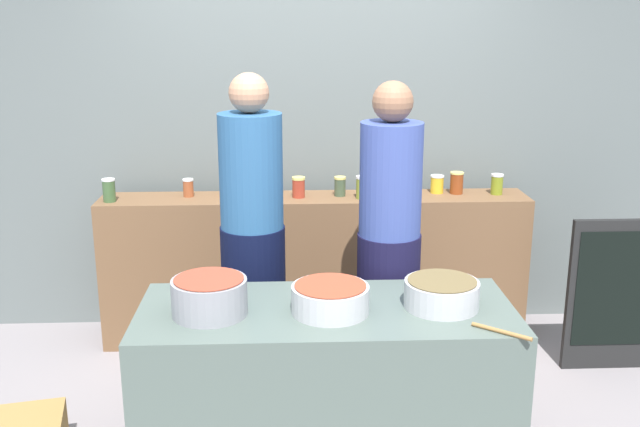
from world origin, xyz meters
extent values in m
plane|color=gray|center=(0.00, 0.00, 0.00)|extent=(12.00, 12.00, 0.00)
cube|color=slate|center=(0.00, 1.45, 1.50)|extent=(4.80, 0.12, 3.00)
cube|color=brown|center=(0.00, 1.10, 0.48)|extent=(2.70, 0.36, 0.95)
cube|color=#515F58|center=(0.00, -0.30, 0.39)|extent=(1.70, 0.70, 0.79)
cylinder|color=#3B5832|center=(-1.26, 1.03, 1.02)|extent=(0.08, 0.08, 0.13)
cylinder|color=silver|center=(-1.26, 1.03, 1.09)|extent=(0.08, 0.08, 0.01)
cylinder|color=brown|center=(-0.80, 1.14, 1.00)|extent=(0.07, 0.07, 0.10)
cylinder|color=silver|center=(-0.80, 1.14, 1.06)|extent=(0.07, 0.07, 0.01)
cylinder|color=orange|center=(-0.55, 1.17, 1.01)|extent=(0.07, 0.07, 0.12)
cylinder|color=silver|center=(-0.55, 1.17, 1.08)|extent=(0.07, 0.07, 0.01)
cylinder|color=gold|center=(-0.30, 1.08, 1.00)|extent=(0.07, 0.07, 0.10)
cylinder|color=#D6C666|center=(-0.30, 1.08, 1.06)|extent=(0.07, 0.07, 0.01)
cylinder|color=#9B3323|center=(-0.10, 1.09, 1.01)|extent=(0.08, 0.08, 0.11)
cylinder|color=#D6C666|center=(-0.10, 1.09, 1.08)|extent=(0.08, 0.08, 0.02)
cylinder|color=#3D4C36|center=(0.16, 1.12, 1.01)|extent=(0.07, 0.07, 0.11)
cylinder|color=#D6C666|center=(0.16, 1.12, 1.07)|extent=(0.07, 0.07, 0.01)
cylinder|color=olive|center=(0.29, 1.04, 1.02)|extent=(0.07, 0.07, 0.13)
cylinder|color=silver|center=(0.29, 1.04, 1.09)|extent=(0.07, 0.07, 0.02)
cylinder|color=gold|center=(0.79, 1.17, 1.01)|extent=(0.08, 0.08, 0.10)
cylinder|color=silver|center=(0.79, 1.17, 1.06)|extent=(0.09, 0.09, 0.01)
cylinder|color=brown|center=(0.91, 1.15, 1.02)|extent=(0.08, 0.08, 0.13)
cylinder|color=#D6C666|center=(0.91, 1.15, 1.09)|extent=(0.09, 0.09, 0.01)
cylinder|color=olive|center=(1.16, 1.12, 1.01)|extent=(0.07, 0.07, 0.12)
cylinder|color=silver|center=(1.16, 1.12, 1.08)|extent=(0.08, 0.08, 0.01)
cylinder|color=gray|center=(-0.52, -0.34, 0.87)|extent=(0.33, 0.33, 0.16)
cylinder|color=#963D2A|center=(-0.52, -0.34, 0.95)|extent=(0.31, 0.31, 0.00)
cylinder|color=#B7B7BC|center=(0.01, -0.34, 0.85)|extent=(0.35, 0.35, 0.12)
cylinder|color=#983F28|center=(0.01, -0.34, 0.91)|extent=(0.32, 0.32, 0.00)
cylinder|color=#B7B7BC|center=(0.52, -0.31, 0.85)|extent=(0.34, 0.34, 0.12)
cylinder|color=brown|center=(0.52, -0.31, 0.91)|extent=(0.31, 0.31, 0.00)
cylinder|color=#9E703D|center=(0.71, -0.60, 0.79)|extent=(0.22, 0.18, 0.02)
cylinder|color=black|center=(-0.36, 0.36, 0.49)|extent=(0.35, 0.35, 0.98)
cylinder|color=#295585|center=(-0.36, 0.36, 1.28)|extent=(0.33, 0.33, 0.60)
sphere|color=tan|center=(-0.36, 0.36, 1.68)|extent=(0.21, 0.21, 0.21)
cylinder|color=black|center=(0.36, 0.27, 0.48)|extent=(0.33, 0.33, 0.96)
cylinder|color=#3A4B94|center=(0.36, 0.27, 1.25)|extent=(0.32, 0.32, 0.59)
sphere|color=#8C6047|center=(0.36, 0.27, 1.65)|extent=(0.21, 0.21, 0.21)
cube|color=black|center=(1.72, 0.58, 0.46)|extent=(0.51, 0.04, 0.93)
cube|color=black|center=(1.72, 0.56, 0.51)|extent=(0.43, 0.01, 0.71)
camera|label=1|loc=(-0.16, -3.33, 2.06)|focal=40.76mm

